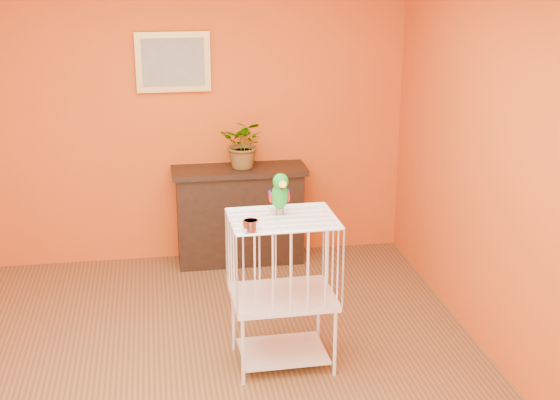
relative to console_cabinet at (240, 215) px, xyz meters
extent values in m
plane|color=brown|center=(-0.52, -2.05, -0.43)|extent=(4.50, 4.50, 0.00)
plane|color=#D34D13|center=(-0.52, 0.20, 0.87)|extent=(4.00, 0.00, 4.00)
plane|color=#D34D13|center=(1.48, -2.05, 0.87)|extent=(0.00, 4.50, 4.50)
cube|color=black|center=(0.00, 0.00, -0.02)|extent=(1.08, 0.36, 0.81)
cube|color=black|center=(0.00, 0.00, 0.40)|extent=(1.15, 0.41, 0.05)
cube|color=black|center=(0.00, -0.16, -0.02)|extent=(0.76, 0.02, 0.41)
cube|color=#531721|center=(-0.22, -0.04, -0.11)|extent=(0.05, 0.16, 0.25)
cube|color=#3C4F27|center=(-0.15, -0.04, -0.11)|extent=(0.05, 0.16, 0.25)
cube|color=#531721|center=(-0.07, -0.04, -0.11)|extent=(0.05, 0.16, 0.25)
cube|color=#3C4F27|center=(0.02, -0.04, -0.11)|extent=(0.05, 0.16, 0.25)
cube|color=#531721|center=(0.11, -0.04, -0.11)|extent=(0.05, 0.16, 0.25)
imported|color=#26722D|center=(0.05, -0.02, 0.59)|extent=(0.51, 0.53, 0.33)
cube|color=#BE9344|center=(-0.52, 0.17, 1.32)|extent=(0.62, 0.03, 0.50)
cube|color=gray|center=(-0.52, 0.16, 1.32)|extent=(0.52, 0.01, 0.40)
cube|color=white|center=(0.08, -1.82, -0.35)|extent=(0.58, 0.45, 0.02)
cube|color=white|center=(0.08, -1.82, 0.05)|extent=(0.68, 0.53, 0.04)
cube|color=white|center=(0.08, -1.82, 0.59)|extent=(0.68, 0.53, 0.01)
cylinder|color=white|center=(-0.22, -2.06, -0.20)|extent=(0.02, 0.02, 0.46)
cylinder|color=white|center=(0.38, -2.05, -0.20)|extent=(0.02, 0.02, 0.46)
cylinder|color=white|center=(-0.23, -1.60, -0.20)|extent=(0.02, 0.02, 0.46)
cylinder|color=white|center=(0.37, -1.58, -0.20)|extent=(0.02, 0.02, 0.46)
cylinder|color=silver|center=(-0.16, -2.04, 0.64)|extent=(0.10, 0.10, 0.07)
cylinder|color=#59544C|center=(0.04, -1.75, 0.62)|extent=(0.01, 0.01, 0.04)
cylinder|color=#59544C|center=(0.09, -1.75, 0.62)|extent=(0.01, 0.01, 0.04)
ellipsoid|color=#0A8F25|center=(0.07, -1.75, 0.72)|extent=(0.11, 0.16, 0.20)
ellipsoid|color=#0A8F25|center=(0.07, -1.79, 0.83)|extent=(0.10, 0.11, 0.10)
cone|color=orange|center=(0.07, -1.83, 0.82)|extent=(0.05, 0.07, 0.06)
cone|color=black|center=(0.07, -1.82, 0.80)|extent=(0.03, 0.03, 0.03)
sphere|color=black|center=(0.03, -1.80, 0.84)|extent=(0.01, 0.01, 0.01)
sphere|color=black|center=(0.10, -1.80, 0.84)|extent=(0.01, 0.01, 0.01)
ellipsoid|color=#A50C0C|center=(0.01, -1.75, 0.71)|extent=(0.03, 0.06, 0.07)
ellipsoid|color=navy|center=(0.12, -1.74, 0.71)|extent=(0.03, 0.06, 0.07)
cone|color=#0A8F25|center=(0.07, -1.69, 0.66)|extent=(0.07, 0.14, 0.11)
camera|label=1|loc=(-0.70, -6.41, 2.23)|focal=50.00mm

